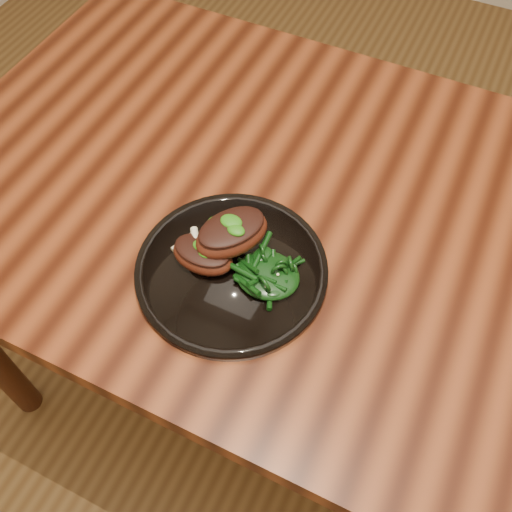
# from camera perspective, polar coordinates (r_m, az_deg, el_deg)

# --- Properties ---
(desk) EXTENTS (1.60, 0.80, 0.75)m
(desk) POSITION_cam_1_polar(r_m,az_deg,el_deg) (0.97, 13.15, -1.04)
(desk) COLOR black
(desk) RESTS_ON ground
(plate) EXTENTS (0.28, 0.28, 0.02)m
(plate) POSITION_cam_1_polar(r_m,az_deg,el_deg) (0.83, -2.46, -1.41)
(plate) COLOR black
(plate) RESTS_ON desk
(lamb_chop_front) EXTENTS (0.10, 0.07, 0.04)m
(lamb_chop_front) POSITION_cam_1_polar(r_m,az_deg,el_deg) (0.82, -5.38, 0.16)
(lamb_chop_front) COLOR #491A0E
(lamb_chop_front) RESTS_ON plate
(lamb_chop_back) EXTENTS (0.12, 0.13, 0.05)m
(lamb_chop_back) POSITION_cam_1_polar(r_m,az_deg,el_deg) (0.81, -2.49, 2.32)
(lamb_chop_back) COLOR #491A0E
(lamb_chop_back) RESTS_ON plate
(herb_smear) EXTENTS (0.07, 0.05, 0.00)m
(herb_smear) POSITION_cam_1_polar(r_m,az_deg,el_deg) (0.86, -2.75, 2.79)
(herb_smear) COLOR #144F08
(herb_smear) RESTS_ON plate
(greens_heap) EXTENTS (0.09, 0.09, 0.04)m
(greens_heap) POSITION_cam_1_polar(r_m,az_deg,el_deg) (0.80, 1.16, -1.68)
(greens_heap) COLOR black
(greens_heap) RESTS_ON plate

